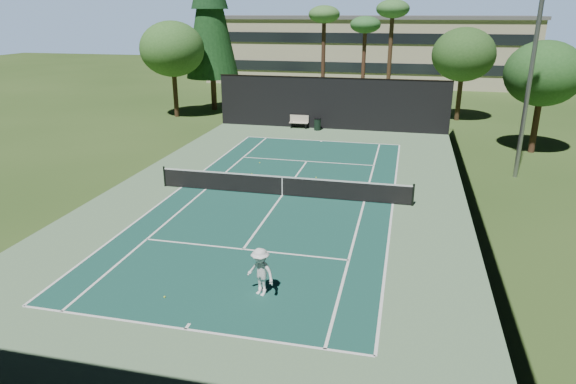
# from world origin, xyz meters

# --- Properties ---
(ground) EXTENTS (160.00, 160.00, 0.00)m
(ground) POSITION_xyz_m (0.00, 0.00, 0.00)
(ground) COLOR #2E4A1B
(ground) RESTS_ON ground
(apron_slab) EXTENTS (18.00, 32.00, 0.01)m
(apron_slab) POSITION_xyz_m (0.00, 0.00, 0.01)
(apron_slab) COLOR #5D825B
(apron_slab) RESTS_ON ground
(court_surface) EXTENTS (10.97, 23.77, 0.01)m
(court_surface) POSITION_xyz_m (0.00, 0.00, 0.01)
(court_surface) COLOR #16483E
(court_surface) RESTS_ON ground
(court_lines) EXTENTS (11.07, 23.87, 0.01)m
(court_lines) POSITION_xyz_m (0.00, 0.00, 0.02)
(court_lines) COLOR white
(court_lines) RESTS_ON ground
(tennis_net) EXTENTS (12.90, 0.10, 1.10)m
(tennis_net) POSITION_xyz_m (0.00, 0.00, 0.56)
(tennis_net) COLOR black
(tennis_net) RESTS_ON ground
(fence) EXTENTS (18.04, 32.05, 4.03)m
(fence) POSITION_xyz_m (0.00, 0.06, 2.01)
(fence) COLOR black
(fence) RESTS_ON ground
(player) EXTENTS (1.22, 1.00, 1.65)m
(player) POSITION_xyz_m (1.60, -9.46, 0.82)
(player) COLOR white
(player) RESTS_ON ground
(tennis_ball_a) EXTENTS (0.07, 0.07, 0.07)m
(tennis_ball_a) POSITION_xyz_m (-1.38, -10.39, 0.04)
(tennis_ball_a) COLOR #B6D330
(tennis_ball_a) RESTS_ON ground
(tennis_ball_b) EXTENTS (0.07, 0.07, 0.07)m
(tennis_ball_b) POSITION_xyz_m (-2.54, 3.07, 0.03)
(tennis_ball_b) COLOR #B5D12F
(tennis_ball_b) RESTS_ON ground
(tennis_ball_c) EXTENTS (0.07, 0.07, 0.07)m
(tennis_ball_c) POSITION_xyz_m (1.15, 3.23, 0.04)
(tennis_ball_c) COLOR #CAE734
(tennis_ball_c) RESTS_ON ground
(tennis_ball_d) EXTENTS (0.07, 0.07, 0.07)m
(tennis_ball_d) POSITION_xyz_m (-2.74, 5.37, 0.04)
(tennis_ball_d) COLOR #D9EF36
(tennis_ball_d) RESTS_ON ground
(park_bench) EXTENTS (1.50, 0.45, 1.02)m
(park_bench) POSITION_xyz_m (-2.48, 15.77, 0.55)
(park_bench) COLOR beige
(park_bench) RESTS_ON ground
(trash_bin) EXTENTS (0.56, 0.56, 0.95)m
(trash_bin) POSITION_xyz_m (-0.92, 15.33, 0.48)
(trash_bin) COLOR black
(trash_bin) RESTS_ON ground
(pine_tree) EXTENTS (4.80, 4.80, 15.00)m
(pine_tree) POSITION_xyz_m (-12.00, 22.00, 9.55)
(pine_tree) COLOR #49301F
(pine_tree) RESTS_ON ground
(palm_a) EXTENTS (2.80, 2.80, 9.32)m
(palm_a) POSITION_xyz_m (-2.00, 24.00, 8.19)
(palm_a) COLOR #452B1D
(palm_a) RESTS_ON ground
(palm_b) EXTENTS (2.80, 2.80, 8.42)m
(palm_b) POSITION_xyz_m (1.50, 26.00, 7.36)
(palm_b) COLOR #4F3022
(palm_b) RESTS_ON ground
(palm_c) EXTENTS (2.80, 2.80, 9.77)m
(palm_c) POSITION_xyz_m (4.00, 23.00, 8.60)
(palm_c) COLOR #4A321F
(palm_c) RESTS_ON ground
(decid_tree_a) EXTENTS (5.12, 5.12, 7.62)m
(decid_tree_a) POSITION_xyz_m (10.00, 22.00, 5.42)
(decid_tree_a) COLOR #402E1B
(decid_tree_a) RESTS_ON ground
(decid_tree_b) EXTENTS (4.80, 4.80, 7.14)m
(decid_tree_b) POSITION_xyz_m (14.00, 12.00, 5.08)
(decid_tree_b) COLOR #4C3020
(decid_tree_b) RESTS_ON ground
(decid_tree_c) EXTENTS (5.44, 5.44, 8.09)m
(decid_tree_c) POSITION_xyz_m (-14.00, 18.00, 5.76)
(decid_tree_c) COLOR #442E1D
(decid_tree_c) RESTS_ON ground
(campus_building) EXTENTS (40.50, 12.50, 8.30)m
(campus_building) POSITION_xyz_m (0.00, 45.98, 4.21)
(campus_building) COLOR #BAB090
(campus_building) RESTS_ON ground
(light_pole) EXTENTS (0.90, 0.25, 12.22)m
(light_pole) POSITION_xyz_m (12.00, 6.00, 6.46)
(light_pole) COLOR gray
(light_pole) RESTS_ON ground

